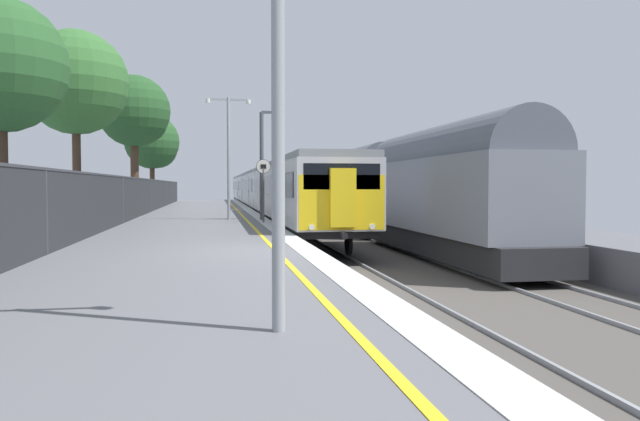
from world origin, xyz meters
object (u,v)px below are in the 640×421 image
(signal_gantry, at_px, (268,152))
(speed_limit_sign, at_px, (263,182))
(commuter_train_at_platform, at_px, (262,189))
(background_tree_back, at_px, (153,144))
(background_tree_left, at_px, (74,85))
(platform_lamp_near, at_px, (278,16))
(platform_lamp_mid, at_px, (229,147))
(background_tree_right, at_px, (136,114))
(freight_train_adjacent_track, at_px, (333,187))

(signal_gantry, distance_m, speed_limit_sign, 2.61)
(commuter_train_at_platform, xyz_separation_m, background_tree_back, (-8.87, 3.47, 3.81))
(signal_gantry, height_order, background_tree_left, background_tree_left)
(platform_lamp_near, distance_m, platform_lamp_mid, 21.71)
(commuter_train_at_platform, height_order, background_tree_left, background_tree_left)
(signal_gantry, height_order, background_tree_right, background_tree_right)
(commuter_train_at_platform, bearing_deg, speed_limit_sign, -94.29)
(signal_gantry, distance_m, background_tree_back, 27.02)
(speed_limit_sign, height_order, background_tree_back, background_tree_back)
(signal_gantry, bearing_deg, background_tree_right, 134.66)
(platform_lamp_near, relative_size, background_tree_back, 0.74)
(platform_lamp_mid, height_order, background_tree_right, background_tree_right)
(commuter_train_at_platform, bearing_deg, background_tree_left, -110.59)
(signal_gantry, bearing_deg, speed_limit_sign, -99.78)
(background_tree_back, bearing_deg, signal_gantry, -74.06)
(speed_limit_sign, xyz_separation_m, background_tree_right, (-6.11, 8.74, 3.72))
(commuter_train_at_platform, distance_m, platform_lamp_mid, 22.48)
(platform_lamp_near, bearing_deg, freight_train_adjacent_track, 78.14)
(background_tree_right, bearing_deg, background_tree_left, -98.52)
(speed_limit_sign, height_order, background_tree_left, background_tree_left)
(platform_lamp_mid, bearing_deg, background_tree_left, -157.46)
(signal_gantry, height_order, background_tree_back, background_tree_back)
(freight_train_adjacent_track, xyz_separation_m, speed_limit_sign, (-5.85, -15.13, 0.20))
(commuter_train_at_platform, xyz_separation_m, background_tree_left, (-9.27, -24.67, 4.22))
(platform_lamp_near, bearing_deg, background_tree_right, 99.61)
(platform_lamp_mid, bearing_deg, freight_train_adjacent_track, 60.34)
(platform_lamp_near, xyz_separation_m, background_tree_left, (-6.05, 19.19, 2.20))
(freight_train_adjacent_track, distance_m, signal_gantry, 14.15)
(background_tree_back, bearing_deg, background_tree_left, -90.82)
(speed_limit_sign, bearing_deg, platform_lamp_near, -94.06)
(background_tree_left, xyz_separation_m, background_tree_back, (0.40, 28.14, -0.41))
(speed_limit_sign, relative_size, background_tree_right, 0.35)
(commuter_train_at_platform, bearing_deg, signal_gantry, -93.75)
(background_tree_right, distance_m, background_tree_back, 19.37)
(speed_limit_sign, xyz_separation_m, platform_lamp_mid, (-1.37, 2.46, 1.58))
(commuter_train_at_platform, distance_m, signal_gantry, 22.56)
(signal_gantry, relative_size, speed_limit_sign, 1.86)
(speed_limit_sign, distance_m, platform_lamp_near, 19.36)
(signal_gantry, height_order, platform_lamp_mid, platform_lamp_mid)
(background_tree_right, height_order, background_tree_back, background_tree_back)
(platform_lamp_near, xyz_separation_m, background_tree_right, (-4.74, 27.99, 2.12))
(commuter_train_at_platform, relative_size, signal_gantry, 13.08)
(commuter_train_at_platform, relative_size, background_tree_left, 8.41)
(background_tree_left, xyz_separation_m, background_tree_right, (1.32, 8.80, -0.08))
(platform_lamp_mid, xyz_separation_m, background_tree_right, (-4.74, 6.28, 2.15))
(platform_lamp_near, xyz_separation_m, background_tree_back, (-5.65, 47.34, 1.79))
(background_tree_left, relative_size, background_tree_back, 1.01)
(commuter_train_at_platform, height_order, background_tree_back, background_tree_back)
(background_tree_left, bearing_deg, background_tree_right, 81.48)
(platform_lamp_mid, bearing_deg, signal_gantry, -9.03)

